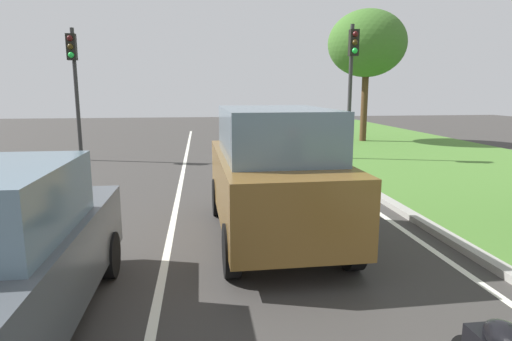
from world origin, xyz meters
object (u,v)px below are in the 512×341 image
object	(u,v)px
traffic_light_near_right	(352,69)
tree_roadside_far	(367,44)
car_suv_ahead	(274,173)
traffic_light_overhead_left	(74,72)

from	to	relation	value
traffic_light_near_right	tree_roadside_far	world-z (taller)	tree_roadside_far
car_suv_ahead	traffic_light_near_right	world-z (taller)	traffic_light_near_right
tree_roadside_far	car_suv_ahead	bearing A→B (deg)	-116.81
traffic_light_near_right	traffic_light_overhead_left	bearing A→B (deg)	173.10
car_suv_ahead	traffic_light_near_right	size ratio (longest dim) A/B	0.93
traffic_light_near_right	traffic_light_overhead_left	distance (m)	9.90
car_suv_ahead	traffic_light_overhead_left	world-z (taller)	traffic_light_overhead_left
traffic_light_near_right	car_suv_ahead	bearing A→B (deg)	-117.45
traffic_light_near_right	tree_roadside_far	size ratio (longest dim) A/B	0.77
tree_roadside_far	traffic_light_overhead_left	bearing A→B (deg)	-161.23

